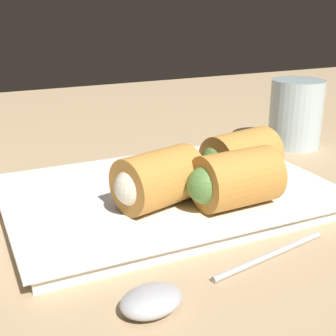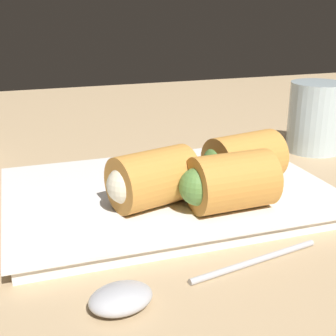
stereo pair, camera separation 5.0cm
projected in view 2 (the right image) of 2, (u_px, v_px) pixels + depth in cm
name	position (u px, v px, depth cm)	size (l,w,h in cm)	color
table_surface	(207.00, 209.00, 48.10)	(180.00, 140.00, 2.00)	tan
serving_plate	(168.00, 194.00, 47.41)	(31.94, 22.34, 1.50)	white
roll_front_left	(223.00, 183.00, 41.31)	(8.30, 5.52, 5.20)	#C68438
roll_front_right	(149.00, 179.00, 42.07)	(8.66, 6.99, 5.20)	#C68438
roll_back_left	(239.00, 158.00, 47.63)	(8.59, 6.60, 5.20)	#C68438
spoon	(139.00, 293.00, 31.52)	(19.56, 5.52, 1.52)	#B2B2B7
drinking_glass	(316.00, 117.00, 62.15)	(7.19, 7.19, 9.21)	silver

